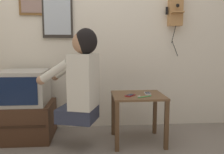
# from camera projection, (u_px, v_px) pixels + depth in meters

# --- Properties ---
(wall_back) EXTENTS (6.80, 0.05, 2.55)m
(wall_back) POSITION_uv_depth(u_px,v_px,m) (92.00, 27.00, 2.94)
(wall_back) COLOR silver
(wall_back) RESTS_ON ground_plane
(side_table) EXTENTS (0.55, 0.50, 0.52)m
(side_table) POSITION_uv_depth(u_px,v_px,m) (138.00, 104.00, 2.54)
(side_table) COLOR brown
(side_table) RESTS_ON ground_plane
(person) EXTENTS (0.62, 0.50, 0.92)m
(person) POSITION_uv_depth(u_px,v_px,m) (81.00, 77.00, 2.33)
(person) COLOR #2D3347
(person) RESTS_ON ground_plane
(tv_stand) EXTENTS (0.62, 0.57, 0.40)m
(tv_stand) POSITION_uv_depth(u_px,v_px,m) (25.00, 120.00, 2.68)
(tv_stand) COLOR #422819
(tv_stand) RESTS_ON ground_plane
(television) EXTENTS (0.52, 0.51, 0.37)m
(television) POSITION_uv_depth(u_px,v_px,m) (23.00, 87.00, 2.62)
(television) COLOR #ADA89E
(television) RESTS_ON tv_stand
(wall_phone_antique) EXTENTS (0.20, 0.19, 0.83)m
(wall_phone_antique) POSITION_uv_depth(u_px,v_px,m) (175.00, 9.00, 2.91)
(wall_phone_antique) COLOR #AD7A47
(wall_mirror) EXTENTS (0.36, 0.04, 0.78)m
(wall_mirror) POSITION_uv_depth(u_px,v_px,m) (57.00, 5.00, 2.83)
(wall_mirror) COLOR #2D2823
(cell_phone_held) EXTENTS (0.12, 0.13, 0.01)m
(cell_phone_held) POSITION_uv_depth(u_px,v_px,m) (130.00, 95.00, 2.46)
(cell_phone_held) COLOR maroon
(cell_phone_held) RESTS_ON side_table
(cell_phone_spare) EXTENTS (0.07, 0.13, 0.01)m
(cell_phone_spare) POSITION_uv_depth(u_px,v_px,m) (148.00, 93.00, 2.56)
(cell_phone_spare) COLOR silver
(cell_phone_spare) RESTS_ON side_table
(toothbrush) EXTENTS (0.16, 0.09, 0.02)m
(toothbrush) POSITION_uv_depth(u_px,v_px,m) (144.00, 97.00, 2.39)
(toothbrush) COLOR #4CBF66
(toothbrush) RESTS_ON side_table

